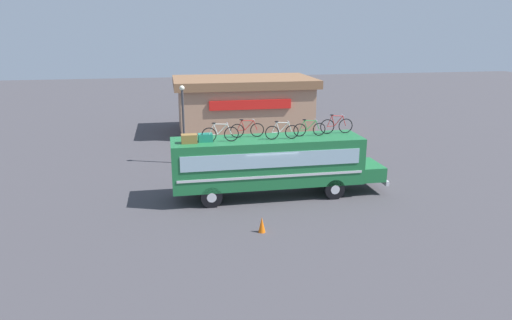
% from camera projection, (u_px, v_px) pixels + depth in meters
% --- Properties ---
extents(ground_plane, '(120.00, 120.00, 0.00)m').
position_uv_depth(ground_plane, '(267.00, 196.00, 23.45)').
color(ground_plane, '#423F44').
extents(bus, '(10.63, 2.39, 2.96)m').
position_uv_depth(bus, '(271.00, 162.00, 23.00)').
color(bus, '#1E6B38').
rests_on(bus, ground).
extents(luggage_bag_1, '(0.73, 0.46, 0.41)m').
position_uv_depth(luggage_bag_1, '(189.00, 139.00, 21.64)').
color(luggage_bag_1, olive).
rests_on(luggage_bag_1, bus).
extents(luggage_bag_2, '(0.67, 0.47, 0.38)m').
position_uv_depth(luggage_bag_2, '(205.00, 138.00, 21.93)').
color(luggage_bag_2, '#1E7F66').
rests_on(luggage_bag_2, bus).
extents(rooftop_bicycle_1, '(1.75, 0.44, 0.93)m').
position_uv_depth(rooftop_bicycle_1, '(220.00, 134.00, 21.83)').
color(rooftop_bicycle_1, black).
rests_on(rooftop_bicycle_1, bus).
extents(rooftop_bicycle_2, '(1.67, 0.44, 0.91)m').
position_uv_depth(rooftop_bicycle_2, '(247.00, 130.00, 22.74)').
color(rooftop_bicycle_2, black).
rests_on(rooftop_bicycle_2, bus).
extents(rooftop_bicycle_3, '(1.65, 0.44, 0.89)m').
position_uv_depth(rooftop_bicycle_3, '(282.00, 132.00, 22.35)').
color(rooftop_bicycle_3, black).
rests_on(rooftop_bicycle_3, bus).
extents(rooftop_bicycle_4, '(1.64, 0.44, 0.86)m').
position_uv_depth(rooftop_bicycle_4, '(309.00, 129.00, 23.00)').
color(rooftop_bicycle_4, black).
rests_on(rooftop_bicycle_4, bus).
extents(rooftop_bicycle_5, '(1.71, 0.44, 0.98)m').
position_uv_depth(rooftop_bicycle_5, '(336.00, 126.00, 23.56)').
color(rooftop_bicycle_5, black).
rests_on(rooftop_bicycle_5, bus).
extents(roadside_building, '(11.08, 6.77, 4.27)m').
position_uv_depth(roadside_building, '(244.00, 104.00, 37.85)').
color(roadside_building, tan).
rests_on(roadside_building, ground).
extents(traffic_cone, '(0.29, 0.29, 0.66)m').
position_uv_depth(traffic_cone, '(262.00, 225.00, 19.18)').
color(traffic_cone, orange).
rests_on(traffic_cone, ground).
extents(street_lamp, '(0.31, 0.31, 4.81)m').
position_uv_depth(street_lamp, '(183.00, 118.00, 28.29)').
color(street_lamp, '#38383D').
rests_on(street_lamp, ground).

